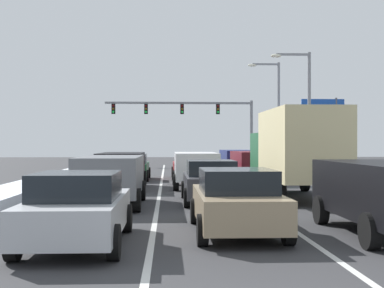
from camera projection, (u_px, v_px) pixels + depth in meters
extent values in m
plane|color=#333335|center=(199.00, 192.00, 23.37)|extent=(120.00, 120.00, 0.00)
cube|color=silver|center=(226.00, 184.00, 27.95)|extent=(0.14, 49.60, 0.01)
cube|color=silver|center=(161.00, 184.00, 27.79)|extent=(0.14, 49.60, 0.01)
cube|color=silver|center=(326.00, 178.00, 28.19)|extent=(1.93, 49.60, 0.61)
cube|color=silver|center=(59.00, 180.00, 27.55)|extent=(1.81, 49.60, 0.48)
cube|color=black|center=(383.00, 189.00, 12.28)|extent=(1.95, 4.90, 1.25)
cylinder|color=black|center=(321.00, 210.00, 13.93)|extent=(0.25, 0.74, 0.74)
cylinder|color=black|center=(370.00, 231.00, 10.53)|extent=(0.25, 0.74, 0.74)
cube|color=#1E5633|center=(281.00, 156.00, 23.18)|extent=(2.35, 2.20, 2.00)
cube|color=#D1C18C|center=(302.00, 145.00, 19.59)|extent=(2.35, 5.00, 2.60)
cylinder|color=black|center=(254.00, 181.00, 23.43)|extent=(0.28, 0.92, 0.92)
cylinder|color=black|center=(305.00, 181.00, 23.54)|extent=(0.28, 0.92, 0.92)
cylinder|color=black|center=(280.00, 192.00, 18.04)|extent=(0.28, 0.92, 0.92)
cylinder|color=black|center=(345.00, 192.00, 18.14)|extent=(0.28, 0.92, 0.92)
cube|color=maroon|center=(253.00, 163.00, 28.93)|extent=(1.95, 4.90, 1.25)
cube|color=black|center=(261.00, 159.00, 26.52)|extent=(1.56, 0.06, 0.55)
cube|color=red|center=(245.00, 167.00, 26.50)|extent=(0.20, 0.08, 0.28)
cube|color=red|center=(276.00, 167.00, 26.57)|extent=(0.20, 0.08, 0.28)
cylinder|color=black|center=(232.00, 174.00, 30.58)|extent=(0.25, 0.74, 0.74)
cylinder|color=black|center=(265.00, 174.00, 30.67)|extent=(0.25, 0.74, 0.74)
cylinder|color=black|center=(240.00, 178.00, 27.19)|extent=(0.25, 0.74, 0.74)
cylinder|color=black|center=(277.00, 177.00, 27.27)|extent=(0.25, 0.74, 0.74)
cube|color=navy|center=(238.00, 160.00, 35.30)|extent=(1.95, 4.90, 1.25)
cube|color=black|center=(243.00, 156.00, 32.90)|extent=(1.56, 0.06, 0.55)
cube|color=red|center=(230.00, 162.00, 32.87)|extent=(0.20, 0.08, 0.28)
cube|color=red|center=(255.00, 162.00, 32.94)|extent=(0.20, 0.08, 0.28)
cylinder|color=black|center=(221.00, 169.00, 36.96)|extent=(0.25, 0.74, 0.74)
cylinder|color=black|center=(248.00, 169.00, 37.05)|extent=(0.25, 0.74, 0.74)
cylinder|color=black|center=(226.00, 171.00, 33.56)|extent=(0.25, 0.74, 0.74)
cylinder|color=black|center=(256.00, 171.00, 33.65)|extent=(0.25, 0.74, 0.74)
cube|color=#937F60|center=(236.00, 206.00, 12.51)|extent=(1.82, 4.50, 0.70)
cube|color=black|center=(237.00, 181.00, 12.36)|extent=(1.64, 2.20, 0.55)
cube|color=red|center=(215.00, 214.00, 10.28)|extent=(0.24, 0.08, 0.14)
cube|color=red|center=(286.00, 213.00, 10.34)|extent=(0.24, 0.08, 0.14)
cylinder|color=black|center=(195.00, 211.00, 14.01)|extent=(0.22, 0.66, 0.66)
cylinder|color=black|center=(262.00, 211.00, 14.10)|extent=(0.22, 0.66, 0.66)
cylinder|color=black|center=(202.00, 230.00, 10.92)|extent=(0.22, 0.66, 0.66)
cylinder|color=black|center=(288.00, 229.00, 11.00)|extent=(0.22, 0.66, 0.66)
cube|color=#38383D|center=(210.00, 185.00, 19.05)|extent=(1.82, 4.50, 0.70)
cube|color=black|center=(211.00, 168.00, 18.90)|extent=(1.64, 2.20, 0.55)
cube|color=red|center=(194.00, 186.00, 16.82)|extent=(0.24, 0.08, 0.14)
cube|color=red|center=(238.00, 186.00, 16.88)|extent=(0.24, 0.08, 0.14)
cylinder|color=black|center=(184.00, 190.00, 20.56)|extent=(0.22, 0.66, 0.66)
cylinder|color=black|center=(230.00, 189.00, 20.64)|extent=(0.22, 0.66, 0.66)
cylinder|color=black|center=(187.00, 198.00, 17.46)|extent=(0.22, 0.66, 0.66)
cylinder|color=black|center=(241.00, 197.00, 17.54)|extent=(0.22, 0.66, 0.66)
cube|color=silver|center=(195.00, 166.00, 25.49)|extent=(1.95, 4.90, 1.25)
cube|color=black|center=(198.00, 162.00, 23.08)|extent=(1.56, 0.06, 0.55)
cube|color=red|center=(180.00, 170.00, 23.05)|extent=(0.20, 0.08, 0.28)
cube|color=red|center=(216.00, 170.00, 23.12)|extent=(0.20, 0.08, 0.28)
cylinder|color=black|center=(175.00, 178.00, 27.14)|extent=(0.25, 0.74, 0.74)
cylinder|color=black|center=(212.00, 178.00, 27.23)|extent=(0.25, 0.74, 0.74)
cylinder|color=black|center=(176.00, 182.00, 23.74)|extent=(0.25, 0.74, 0.74)
cylinder|color=black|center=(219.00, 182.00, 23.83)|extent=(0.25, 0.74, 0.74)
cube|color=maroon|center=(188.00, 168.00, 32.00)|extent=(1.82, 4.50, 0.70)
cube|color=black|center=(188.00, 158.00, 31.85)|extent=(1.64, 2.20, 0.55)
cube|color=red|center=(177.00, 168.00, 29.77)|extent=(0.24, 0.08, 0.14)
cube|color=red|center=(202.00, 168.00, 29.84)|extent=(0.24, 0.08, 0.14)
cylinder|color=black|center=(173.00, 172.00, 33.51)|extent=(0.22, 0.66, 0.66)
cylinder|color=black|center=(201.00, 172.00, 33.59)|extent=(0.22, 0.66, 0.66)
cylinder|color=black|center=(174.00, 175.00, 30.41)|extent=(0.22, 0.66, 0.66)
cylinder|color=black|center=(205.00, 175.00, 30.50)|extent=(0.22, 0.66, 0.66)
cube|color=#B7BABF|center=(78.00, 214.00, 11.06)|extent=(1.82, 4.50, 0.70)
cube|color=black|center=(77.00, 186.00, 10.91)|extent=(1.64, 2.20, 0.55)
cube|color=red|center=(14.00, 225.00, 8.83)|extent=(0.24, 0.08, 0.14)
cube|color=red|center=(98.00, 224.00, 8.90)|extent=(0.24, 0.08, 0.14)
cylinder|color=black|center=(51.00, 219.00, 12.57)|extent=(0.22, 0.66, 0.66)
cylinder|color=black|center=(127.00, 218.00, 12.65)|extent=(0.22, 0.66, 0.66)
cylinder|color=black|center=(13.00, 243.00, 9.48)|extent=(0.22, 0.66, 0.66)
cylinder|color=black|center=(114.00, 242.00, 9.56)|extent=(0.22, 0.66, 0.66)
cube|color=slate|center=(111.00, 175.00, 17.96)|extent=(1.95, 4.90, 1.25)
cube|color=black|center=(102.00, 170.00, 15.55)|extent=(1.56, 0.06, 0.55)
cube|color=red|center=(75.00, 183.00, 15.52)|extent=(0.20, 0.08, 0.28)
cube|color=red|center=(129.00, 183.00, 15.59)|extent=(0.20, 0.08, 0.28)
cylinder|color=black|center=(90.00, 191.00, 19.61)|extent=(0.25, 0.74, 0.74)
cylinder|color=black|center=(142.00, 190.00, 19.70)|extent=(0.25, 0.74, 0.74)
cylinder|color=black|center=(74.00, 200.00, 16.22)|extent=(0.25, 0.74, 0.74)
cylinder|color=black|center=(137.00, 200.00, 16.30)|extent=(0.25, 0.74, 0.74)
cube|color=black|center=(122.00, 166.00, 24.98)|extent=(1.95, 4.90, 1.25)
cube|color=black|center=(117.00, 162.00, 22.57)|extent=(1.56, 0.06, 0.55)
cube|color=red|center=(98.00, 171.00, 22.54)|extent=(0.20, 0.08, 0.28)
cube|color=red|center=(135.00, 171.00, 22.62)|extent=(0.20, 0.08, 0.28)
cylinder|color=black|center=(105.00, 178.00, 26.63)|extent=(0.25, 0.74, 0.74)
cylinder|color=black|center=(144.00, 178.00, 26.72)|extent=(0.25, 0.74, 0.74)
cylinder|color=black|center=(96.00, 183.00, 23.24)|extent=(0.25, 0.74, 0.74)
cylinder|color=black|center=(140.00, 183.00, 23.32)|extent=(0.25, 0.74, 0.74)
cube|color=#1E5633|center=(132.00, 169.00, 30.87)|extent=(1.82, 4.50, 0.70)
cube|color=black|center=(132.00, 159.00, 30.72)|extent=(1.64, 2.20, 0.55)
cube|color=red|center=(117.00, 169.00, 28.64)|extent=(0.24, 0.08, 0.14)
cube|color=red|center=(142.00, 169.00, 28.71)|extent=(0.24, 0.08, 0.14)
cylinder|color=black|center=(119.00, 173.00, 32.38)|extent=(0.22, 0.66, 0.66)
cylinder|color=black|center=(149.00, 173.00, 32.46)|extent=(0.22, 0.66, 0.66)
cylinder|color=black|center=(114.00, 176.00, 29.28)|extent=(0.22, 0.66, 0.66)
cylinder|color=black|center=(147.00, 176.00, 29.37)|extent=(0.22, 0.66, 0.66)
cylinder|color=slate|center=(251.00, 133.00, 50.69)|extent=(0.28, 0.28, 6.20)
cube|color=slate|center=(179.00, 103.00, 50.37)|extent=(13.86, 0.20, 0.20)
cube|color=black|center=(218.00, 109.00, 50.54)|extent=(0.34, 0.34, 0.95)
sphere|color=#4C0A0A|center=(218.00, 106.00, 50.36)|extent=(0.22, 0.22, 0.22)
sphere|color=#593F0C|center=(218.00, 109.00, 50.36)|extent=(0.22, 0.22, 0.22)
sphere|color=green|center=(218.00, 112.00, 50.36)|extent=(0.22, 0.22, 0.22)
cube|color=black|center=(182.00, 109.00, 50.39)|extent=(0.34, 0.34, 0.95)
sphere|color=#4C0A0A|center=(182.00, 106.00, 50.20)|extent=(0.22, 0.22, 0.22)
sphere|color=#593F0C|center=(182.00, 109.00, 50.20)|extent=(0.22, 0.22, 0.22)
sphere|color=green|center=(182.00, 112.00, 50.20)|extent=(0.22, 0.22, 0.22)
cube|color=black|center=(146.00, 109.00, 50.23)|extent=(0.34, 0.34, 0.95)
sphere|color=#4C0A0A|center=(146.00, 106.00, 50.05)|extent=(0.22, 0.22, 0.22)
sphere|color=#593F0C|center=(146.00, 109.00, 50.05)|extent=(0.22, 0.22, 0.22)
sphere|color=green|center=(146.00, 112.00, 50.05)|extent=(0.22, 0.22, 0.22)
cube|color=black|center=(113.00, 109.00, 50.09)|extent=(0.34, 0.34, 0.95)
sphere|color=#4C0A0A|center=(113.00, 106.00, 49.91)|extent=(0.22, 0.22, 0.22)
sphere|color=#593F0C|center=(113.00, 109.00, 49.91)|extent=(0.22, 0.22, 0.22)
sphere|color=green|center=(113.00, 112.00, 49.91)|extent=(0.22, 0.22, 0.22)
cylinder|color=gray|center=(309.00, 114.00, 34.99)|extent=(0.22, 0.22, 8.11)
cube|color=gray|center=(293.00, 54.00, 34.93)|extent=(2.20, 0.14, 0.14)
ellipsoid|color=#EAE5C6|center=(276.00, 56.00, 34.88)|extent=(0.70, 0.36, 0.24)
cylinder|color=gray|center=(279.00, 116.00, 43.99)|extent=(0.22, 0.22, 8.81)
cube|color=gray|center=(265.00, 64.00, 43.94)|extent=(2.20, 0.14, 0.14)
ellipsoid|color=#EAE5C6|center=(252.00, 65.00, 43.89)|extent=(0.70, 0.36, 0.24)
cylinder|color=#59595B|center=(309.00, 135.00, 39.37)|extent=(0.16, 0.16, 5.50)
cylinder|color=#59595B|center=(336.00, 135.00, 39.46)|extent=(0.16, 0.16, 5.50)
cube|color=#1947A5|center=(323.00, 110.00, 39.41)|extent=(3.20, 0.12, 1.60)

